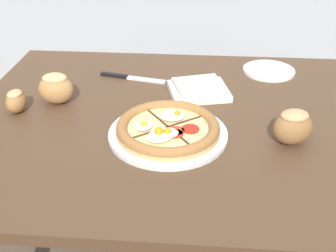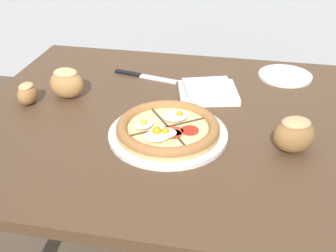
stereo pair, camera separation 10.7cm
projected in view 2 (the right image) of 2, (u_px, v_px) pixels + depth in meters
dining_table at (182, 149)px, 1.22m from camera, size 1.20×0.94×0.77m
pizza at (168, 129)px, 1.08m from camera, size 0.31×0.31×0.05m
napkin_folded at (208, 91)px, 1.28m from camera, size 0.20×0.18×0.04m
bread_piece_near at (294, 134)px, 1.00m from camera, size 0.12×0.10×0.09m
bread_piece_mid at (27, 93)px, 1.22m from camera, size 0.06×0.07×0.07m
bread_piece_far at (67, 83)px, 1.25m from camera, size 0.10×0.08×0.09m
knife_main at (145, 76)px, 1.40m from camera, size 0.22×0.07×0.01m
side_saucer at (285, 76)px, 1.40m from camera, size 0.18×0.18×0.01m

